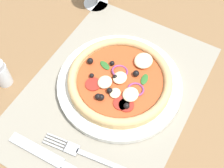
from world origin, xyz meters
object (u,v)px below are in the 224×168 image
fork (82,153)px  knife (54,159)px  plate (120,84)px  pizza (120,80)px  pepper_shaker (1,73)px

fork → knife: 5.35cm
plate → pizza: (0.01, -0.05, 1.78)cm
fork → plate: bearing=-93.3°
pizza → knife: pizza is taller
plate → knife: size_ratio=1.33×
pizza → fork: (-16.71, -1.17, -2.24)cm
pizza → knife: size_ratio=1.10×
pizza → pepper_shaker: bearing=117.0°
plate → pepper_shaker: size_ratio=3.98×
knife → pizza: bearing=-99.4°
plate → pepper_shaker: pepper_shaker is taller
pizza → pepper_shaker: 25.04cm
fork → pepper_shaker: size_ratio=2.69×
pepper_shaker → plate: bearing=-62.9°
pepper_shaker → fork: bearing=-102.8°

